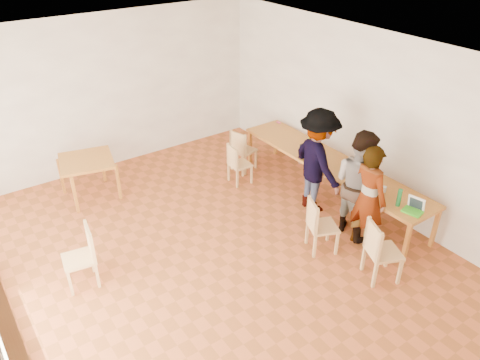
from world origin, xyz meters
name	(u,v)px	position (x,y,z in m)	size (l,w,h in m)	color
ground	(228,264)	(0.00, 0.00, 0.00)	(8.00, 8.00, 0.00)	#AE542A
wall_back	(112,92)	(0.00, 4.00, 1.50)	(6.00, 0.10, 3.00)	white
wall_right	(379,125)	(3.00, 0.00, 1.50)	(0.10, 8.00, 3.00)	white
ceiling	(225,64)	(0.00, 0.00, 3.02)	(6.00, 8.00, 0.04)	white
communal_table	(331,164)	(2.50, 0.48, 0.70)	(0.80, 4.00, 0.75)	#C1732B
side_table	(87,164)	(-0.99, 3.03, 0.67)	(0.90, 0.90, 0.75)	#C1732B
chair_near	(378,246)	(1.54, -1.42, 0.57)	(0.57, 0.57, 0.50)	tan
chair_mid	(318,221)	(1.30, -0.48, 0.54)	(0.54, 0.54, 0.47)	tan
chair_far	(236,160)	(1.45, 1.89, 0.49)	(0.39, 0.39, 0.42)	tan
chair_empty	(241,147)	(1.81, 2.25, 0.53)	(0.49, 0.49, 0.46)	tan
chair_spare	(84,250)	(-1.80, 0.82, 0.55)	(0.48, 0.48, 0.48)	tan
person_near	(368,198)	(1.98, -0.80, 0.86)	(0.63, 0.41, 1.72)	gray
person_mid	(359,183)	(2.15, -0.45, 0.89)	(0.87, 0.67, 1.78)	gray
person_far	(317,161)	(2.08, 0.41, 0.92)	(1.19, 0.68, 1.84)	gray
laptop_near	(414,207)	(2.40, -1.31, 0.81)	(0.29, 0.31, 0.23)	green
laptop_mid	(362,179)	(2.43, -0.28, 0.80)	(0.25, 0.26, 0.18)	green
laptop_far	(313,148)	(2.52, 0.99, 0.80)	(0.26, 0.27, 0.18)	green
yellow_mug	(310,140)	(2.74, 1.29, 0.79)	(0.11, 0.11, 0.09)	yellow
green_bottle	(399,198)	(2.33, -1.08, 0.89)	(0.07, 0.07, 0.28)	#1B7134
clear_glass	(384,189)	(2.47, -0.70, 0.80)	(0.07, 0.07, 0.09)	silver
condiment_cup	(312,155)	(2.35, 0.82, 0.78)	(0.08, 0.08, 0.06)	white
pink_phone	(279,122)	(2.83, 2.34, 0.76)	(0.05, 0.10, 0.01)	#CE3E66
black_pouch	(308,148)	(2.47, 1.06, 0.80)	(0.16, 0.26, 0.09)	black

